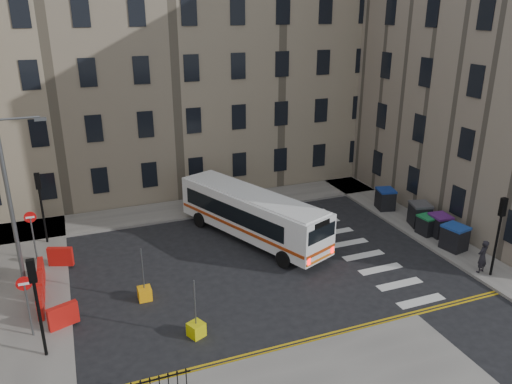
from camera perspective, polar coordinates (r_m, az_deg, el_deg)
ground at (r=27.05m, az=3.59°, el=-7.57°), size 120.00×120.00×0.00m
pavement_north at (r=33.00m, az=-12.31°, el=-2.52°), size 36.00×3.20×0.15m
pavement_east at (r=34.40m, az=14.52°, el=-1.75°), size 2.40×26.00×0.15m
pavement_west at (r=26.16m, az=-27.17°, el=-10.90°), size 6.00×22.00×0.15m
terrace_north at (r=37.46m, az=-16.69°, el=13.40°), size 38.30×10.80×17.20m
corner_east at (r=39.62m, az=27.19°, el=13.85°), size 17.80×24.30×19.20m
traffic_light_east at (r=26.63m, az=26.08°, el=-3.40°), size 0.28×0.22×4.10m
traffic_light_nw at (r=29.82m, az=-23.44°, el=-0.54°), size 0.28×0.22×4.10m
traffic_light_sw at (r=20.24m, az=-23.88°, el=-10.55°), size 0.28×0.22×4.10m
streetlamp at (r=25.19m, az=-26.30°, el=-1.14°), size 0.50×0.22×8.14m
no_entry_north at (r=28.27m, az=-24.28°, el=-3.53°), size 0.60×0.08×3.00m
no_entry_south at (r=21.98m, az=-24.81°, el=-10.55°), size 0.60×0.08×3.00m
roadworks_barriers at (r=25.22m, az=-22.56°, el=-9.81°), size 1.66×6.26×1.00m
bus at (r=28.50m, az=-0.49°, el=-2.45°), size 6.03×10.28×2.77m
wheelie_bin_a at (r=29.43m, az=21.74°, el=-4.85°), size 1.31×1.44×1.38m
wheelie_bin_b at (r=30.85m, az=20.25°, el=-3.57°), size 1.10×1.24×1.28m
wheelie_bin_c at (r=30.82m, az=18.95°, el=-3.58°), size 0.98×1.10×1.13m
wheelie_bin_d at (r=31.85m, az=18.20°, el=-2.43°), size 1.43×1.54×1.41m
wheelie_bin_e at (r=33.81m, az=14.56°, el=-0.77°), size 1.31×1.43×1.35m
pedestrian at (r=27.44m, az=24.46°, el=-6.72°), size 0.72×0.57×1.74m
bollard_yellow at (r=23.95m, az=-12.60°, el=-11.26°), size 0.61×0.61×0.60m
bollard_chevron at (r=21.29m, az=-6.84°, el=-15.34°), size 0.79×0.79×0.60m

